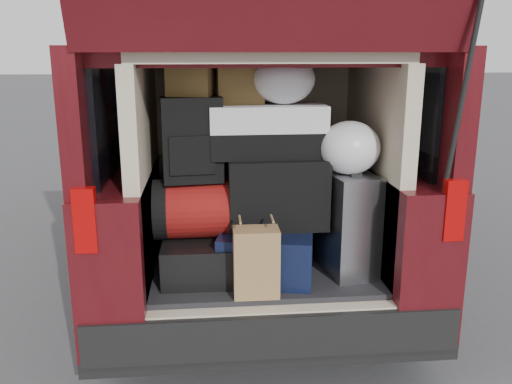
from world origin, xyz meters
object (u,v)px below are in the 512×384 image
Objects in this scene: kraft_bag at (256,262)px; twotone_duffel at (267,130)px; backpack at (192,139)px; silver_roller at (348,223)px; navy_hardshell at (268,247)px; black_soft_case at (276,191)px; black_hardshell at (199,255)px; red_duffel at (199,209)px.

twotone_duffel reaches higher than kraft_bag.
twotone_duffel is (0.40, 0.06, 0.04)m from backpack.
silver_roller is 0.68m from twotone_duffel.
twotone_duffel is (-0.01, 0.05, 0.66)m from navy_hardshell.
kraft_bag is (-0.53, -0.26, -0.11)m from silver_roller.
black_soft_case is (-0.39, 0.06, 0.17)m from silver_roller.
black_hardshell is 1.49× the size of kraft_bag.
kraft_bag is 0.45m from black_soft_case.
red_duffel is at bearing 166.22° from silver_roller.
kraft_bag is 0.66× the size of black_soft_case.
backpack reaches higher than red_duffel.
black_hardshell is 1.07× the size of red_duffel.
red_duffel is 0.79× the size of twotone_duffel.
black_soft_case is at bearing 17.08° from navy_hardshell.
silver_roller is at bearing -9.38° from backpack.
black_soft_case is at bearing -4.65° from backpack.
navy_hardshell is 1.23× the size of red_duffel.
red_duffel is at bearing -172.67° from twotone_duffel.
kraft_bag reaches higher than black_hardshell.
navy_hardshell is 0.66m from twotone_duffel.
backpack is (-0.41, -0.00, 0.62)m from navy_hardshell.
silver_roller reaches higher than navy_hardshell.
twotone_duffel reaches higher than red_duffel.
silver_roller is 1.16× the size of red_duffel.
black_hardshell is 0.79m from twotone_duffel.
black_hardshell is at bearing -166.70° from navy_hardshell.
twotone_duffel is at bearing 76.65° from kraft_bag.
black_soft_case reaches higher than navy_hardshell.
silver_roller is at bearing 4.22° from navy_hardshell.
silver_roller is (0.83, -0.05, 0.18)m from black_hardshell.
red_duffel reaches higher than black_hardshell.
red_duffel is at bearing 47.27° from black_hardshell.
navy_hardshell is 0.46m from silver_roller.
silver_roller is at bearing -2.79° from black_hardshell.
kraft_bag is at bearing -95.31° from navy_hardshell.
black_soft_case is 1.20× the size of backpack.
red_duffel is (-0.82, 0.06, 0.09)m from silver_roller.
navy_hardshell is (0.39, 0.01, 0.03)m from black_hardshell.
red_duffel is (-0.28, 0.32, 0.19)m from kraft_bag.
navy_hardshell is 0.34m from kraft_bag.
kraft_bag is 0.47m from red_duffel.
black_soft_case is at bearing -46.06° from twotone_duffel.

